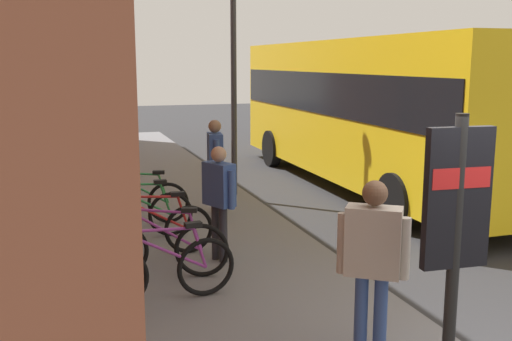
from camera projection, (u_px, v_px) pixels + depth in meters
The scene contains 14 objects.
ground at pixel (333, 219), 11.16m from camera, with size 60.00×60.00×0.00m, color #2D2D30.
sidewalk_pavement at pixel (168, 203), 12.17m from camera, with size 24.00×3.50×0.12m, color slate.
station_facade at pixel (51, 15), 11.80m from camera, with size 22.00×0.65×7.60m.
bicycle_by_door at pixel (164, 271), 6.93m from camera, with size 0.48×1.77×0.97m.
bicycle_nearest_sign at pixel (162, 248), 7.78m from camera, with size 0.71×1.69×0.97m.
bicycle_end_of_row at pixel (153, 230), 8.60m from camera, with size 0.48×1.77×0.97m.
bicycle_mid_rack at pixel (138, 215), 9.46m from camera, with size 0.48×1.77×0.97m.
bicycle_under_window at pixel (138, 202), 10.34m from camera, with size 0.59×1.73×0.97m.
transit_info_sign at pixel (456, 217), 4.59m from camera, with size 0.12×0.55×2.40m.
city_bus at pixel (369, 105), 13.67m from camera, with size 10.53×2.76×3.35m.
pedestrian_crossing_street at pixel (219, 192), 8.30m from camera, with size 0.57×0.41×1.63m.
pedestrian_near_bus at pixel (215, 157), 10.87m from camera, with size 0.65×0.32×1.74m.
pedestrian_by_facade at pixel (373, 253), 5.44m from camera, with size 0.49×0.55×1.74m.
street_lamp at pixel (233, 42), 12.13m from camera, with size 0.28×0.28×5.35m.
Camera 1 is at (-3.83, 3.72, 2.90)m, focal length 41.95 mm.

